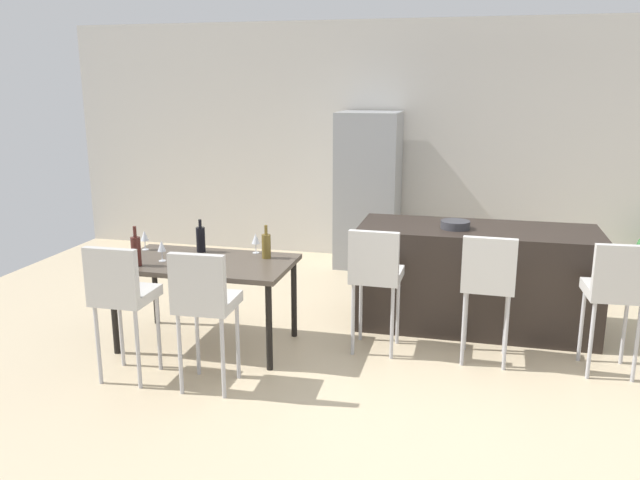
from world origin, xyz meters
The scene contains 17 objects.
ground_plane centered at (0.00, 0.00, 0.00)m, with size 10.00×10.00×0.00m, color #C6B28E.
back_wall centered at (0.00, 3.15, 1.45)m, with size 10.00×0.12×2.90m, color beige.
kitchen_island centered at (0.28, 0.93, 0.46)m, with size 2.10×0.83×0.92m, color black.
bar_chair_left centered at (-0.51, 0.14, 0.70)m, with size 0.41×0.41×1.05m.
bar_chair_middle centered at (0.37, 0.14, 0.70)m, with size 0.41×0.41×1.05m.
bar_chair_right centered at (1.29, 0.14, 0.70)m, with size 0.43×0.43×1.05m.
dining_table centered at (-1.90, -0.05, 0.67)m, with size 1.44×0.81×0.74m.
dining_chair_near centered at (-2.23, -0.82, 0.70)m, with size 0.40×0.40×1.05m.
dining_chair_far centered at (-1.58, -0.82, 0.70)m, with size 0.41×0.41×1.05m.
wine_bottle_right centered at (-2.38, -0.31, 0.87)m, with size 0.08×0.08×0.33m.
wine_bottle_middle centered at (-1.44, 0.16, 0.85)m, with size 0.08×0.08×0.28m.
wine_bottle_corner centered at (-2.05, 0.22, 0.85)m, with size 0.08×0.08×0.29m.
wine_glass_left centered at (-2.24, -0.13, 0.86)m, with size 0.07×0.07×0.17m.
wine_glass_far centered at (-1.58, 0.29, 0.86)m, with size 0.07×0.07×0.17m.
wine_glass_near centered at (-2.56, 0.16, 0.86)m, with size 0.07×0.07×0.17m.
refrigerator centered at (-1.00, 2.71, 0.92)m, with size 0.72×0.68×1.84m, color #939699.
fruit_bowl centered at (0.08, 0.86, 0.96)m, with size 0.26×0.26×0.07m, color #333338.
Camera 1 is at (0.23, -4.77, 2.18)m, focal length 35.94 mm.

